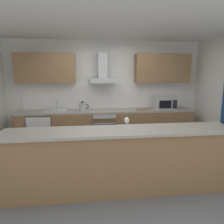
{
  "coord_description": "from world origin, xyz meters",
  "views": [
    {
      "loc": [
        -0.54,
        -3.75,
        1.83
      ],
      "look_at": [
        -0.01,
        0.43,
        1.05
      ],
      "focal_mm": 35.04,
      "sensor_mm": 36.0,
      "label": 1
    }
  ],
  "objects_px": {
    "refrigerator": "(41,131)",
    "chopping_board": "(143,109)",
    "sink": "(57,110)",
    "microwave": "(165,103)",
    "range_hood": "(103,73)",
    "kettle": "(83,107)",
    "oven": "(104,128)",
    "wine_glass": "(127,121)"
  },
  "relations": [
    {
      "from": "microwave",
      "to": "refrigerator",
      "type": "bearing_deg",
      "value": 179.53
    },
    {
      "from": "chopping_board",
      "to": "refrigerator",
      "type": "bearing_deg",
      "value": 179.52
    },
    {
      "from": "oven",
      "to": "chopping_board",
      "type": "bearing_deg",
      "value": -1.36
    },
    {
      "from": "oven",
      "to": "chopping_board",
      "type": "xyz_separation_m",
      "value": [
        1.0,
        -0.02,
        0.45
      ]
    },
    {
      "from": "range_hood",
      "to": "chopping_board",
      "type": "relative_size",
      "value": 2.12
    },
    {
      "from": "microwave",
      "to": "kettle",
      "type": "relative_size",
      "value": 1.73
    },
    {
      "from": "range_hood",
      "to": "wine_glass",
      "type": "distance_m",
      "value": 2.33
    },
    {
      "from": "oven",
      "to": "sink",
      "type": "height_order",
      "value": "sink"
    },
    {
      "from": "wine_glass",
      "to": "range_hood",
      "type": "bearing_deg",
      "value": 94.24
    },
    {
      "from": "refrigerator",
      "to": "kettle",
      "type": "xyz_separation_m",
      "value": [
        1.0,
        -0.03,
        0.58
      ]
    },
    {
      "from": "wine_glass",
      "to": "microwave",
      "type": "bearing_deg",
      "value": 56.25
    },
    {
      "from": "oven",
      "to": "refrigerator",
      "type": "height_order",
      "value": "oven"
    },
    {
      "from": "kettle",
      "to": "wine_glass",
      "type": "relative_size",
      "value": 1.62
    },
    {
      "from": "microwave",
      "to": "range_hood",
      "type": "xyz_separation_m",
      "value": [
        -1.55,
        0.16,
        0.74
      ]
    },
    {
      "from": "sink",
      "to": "range_hood",
      "type": "bearing_deg",
      "value": 6.03
    },
    {
      "from": "sink",
      "to": "chopping_board",
      "type": "height_order",
      "value": "sink"
    },
    {
      "from": "oven",
      "to": "chopping_board",
      "type": "height_order",
      "value": "chopping_board"
    },
    {
      "from": "kettle",
      "to": "range_hood",
      "type": "distance_m",
      "value": 0.94
    },
    {
      "from": "range_hood",
      "to": "sink",
      "type": "bearing_deg",
      "value": -173.97
    },
    {
      "from": "sink",
      "to": "range_hood",
      "type": "distance_m",
      "value": 1.42
    },
    {
      "from": "oven",
      "to": "microwave",
      "type": "height_order",
      "value": "microwave"
    },
    {
      "from": "microwave",
      "to": "sink",
      "type": "distance_m",
      "value": 2.67
    },
    {
      "from": "refrigerator",
      "to": "microwave",
      "type": "height_order",
      "value": "microwave"
    },
    {
      "from": "refrigerator",
      "to": "range_hood",
      "type": "xyz_separation_m",
      "value": [
        1.5,
        0.13,
        1.36
      ]
    },
    {
      "from": "oven",
      "to": "wine_glass",
      "type": "distance_m",
      "value": 2.2
    },
    {
      "from": "sink",
      "to": "kettle",
      "type": "distance_m",
      "value": 0.63
    },
    {
      "from": "microwave",
      "to": "kettle",
      "type": "distance_m",
      "value": 2.05
    },
    {
      "from": "oven",
      "to": "wine_glass",
      "type": "height_order",
      "value": "wine_glass"
    },
    {
      "from": "refrigerator",
      "to": "kettle",
      "type": "bearing_deg",
      "value": -1.78
    },
    {
      "from": "oven",
      "to": "range_hood",
      "type": "bearing_deg",
      "value": 90.0
    },
    {
      "from": "kettle",
      "to": "range_hood",
      "type": "relative_size",
      "value": 0.4
    },
    {
      "from": "wine_glass",
      "to": "chopping_board",
      "type": "relative_size",
      "value": 0.52
    },
    {
      "from": "refrigerator",
      "to": "chopping_board",
      "type": "xyz_separation_m",
      "value": [
        2.5,
        -0.02,
        0.49
      ]
    },
    {
      "from": "refrigerator",
      "to": "microwave",
      "type": "xyz_separation_m",
      "value": [
        3.05,
        -0.03,
        0.62
      ]
    },
    {
      "from": "sink",
      "to": "wine_glass",
      "type": "bearing_deg",
      "value": -58.57
    },
    {
      "from": "oven",
      "to": "chopping_board",
      "type": "distance_m",
      "value": 1.09
    },
    {
      "from": "kettle",
      "to": "chopping_board",
      "type": "height_order",
      "value": "kettle"
    },
    {
      "from": "range_hood",
      "to": "chopping_board",
      "type": "distance_m",
      "value": 1.34
    },
    {
      "from": "refrigerator",
      "to": "range_hood",
      "type": "distance_m",
      "value": 2.03
    },
    {
      "from": "range_hood",
      "to": "kettle",
      "type": "bearing_deg",
      "value": -162.03
    },
    {
      "from": "refrigerator",
      "to": "range_hood",
      "type": "bearing_deg",
      "value": 5.04
    },
    {
      "from": "sink",
      "to": "oven",
      "type": "bearing_deg",
      "value": -0.56
    }
  ]
}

